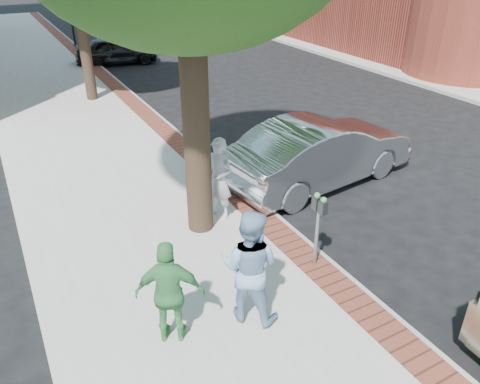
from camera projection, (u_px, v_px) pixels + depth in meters
ground at (273, 273)px, 8.68m from camera, size 120.00×120.00×0.00m
sidewalk at (91, 141)px, 14.18m from camera, size 5.00×60.00×0.15m
brick_strip at (159, 126)px, 15.07m from camera, size 0.60×60.00×0.01m
curb at (170, 126)px, 15.26m from camera, size 0.10×60.00×0.15m
sidewalk_far at (452, 75)px, 20.91m from camera, size 5.00×60.00×0.15m
signal_near at (69, 7)px, 24.95m from camera, size 0.70×0.15×3.80m
parking_meter at (319, 216)px, 8.18m from camera, size 0.12×0.32×1.47m
person_gray at (219, 179)px, 9.77m from camera, size 0.68×0.78×1.80m
person_officer at (250, 267)px, 7.06m from camera, size 1.17×1.18×1.93m
person_green at (170, 293)px, 6.69m from camera, size 1.08×0.84×1.71m
sedan_silver at (321, 152)px, 11.57m from camera, size 5.23×2.38×1.66m
bg_car at (116, 50)px, 22.81m from camera, size 4.07×2.08×1.33m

